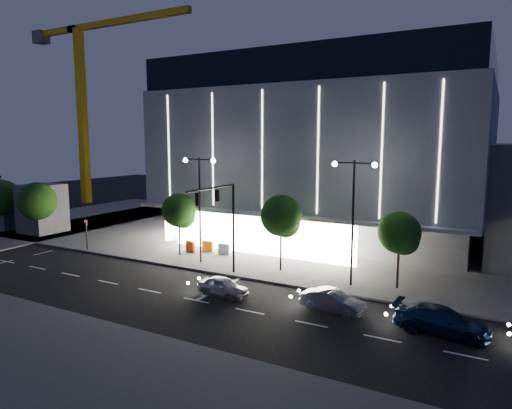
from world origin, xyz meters
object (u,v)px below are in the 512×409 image
Objects in this scene: street_lamp_west at (200,194)px; barrier_d at (224,249)px; tower_crane at (85,76)px; ped_signal_far at (86,231)px; traffic_mast at (223,213)px; car_third at (441,320)px; barrier_a at (190,247)px; barrier_c at (208,246)px; tree_right at (400,235)px; street_lamp_east at (353,204)px; car_lead at (223,286)px; tree_left at (179,212)px; tree_mid at (281,218)px; car_second at (332,301)px.

barrier_d is at bearing 83.22° from street_lamp_west.
ped_signal_far is at bearing -42.20° from tower_crane.
traffic_mast is at bearing -30.47° from tower_crane.
tower_crane reaches higher than car_third.
barrier_c is at bearing 48.49° from barrier_a.
tree_right is at bearing -13.77° from barrier_d.
traffic_mast is 0.79× the size of street_lamp_east.
tower_crane is (-37.92, 22.00, 14.55)m from street_lamp_west.
car_lead is (43.92, -27.86, -19.88)m from tower_crane.
tree_left is at bearing 176.35° from street_lamp_east.
street_lamp_east is 8.18× the size of barrier_d.
barrier_a is (-6.88, 5.05, -4.38)m from traffic_mast.
traffic_mast is 9.59m from barrier_a.
tree_right is at bearing -0.00° from tree_mid.
tower_crane is 45.49m from barrier_c.
barrier_d is (-3.63, 5.73, -4.38)m from traffic_mast.
car_second is (9.39, -2.37, -4.38)m from traffic_mast.
barrier_a is (9.12, 3.89, -1.24)m from ped_signal_far.
car_third is at bearing -9.49° from traffic_mast.
car_lead is at bearing -58.00° from traffic_mast.
street_lamp_east is 57.35m from tower_crane.
tower_crane reaches higher than tree_right.
tree_mid reaches higher than ped_signal_far.
car_second is at bearing -38.20° from barrier_d.
tree_right reaches higher than ped_signal_far.
car_second is at bearing -113.57° from tree_right.
tree_mid is 14.51m from car_third.
tree_left is 5.20× the size of barrier_c.
barrier_a is (-9.90, 1.37, -3.68)m from tree_mid.
barrier_c is at bearing 167.42° from street_lamp_east.
barrier_c is (1.33, 0.86, 0.00)m from barrier_a.
barrier_a is at bearing 52.75° from car_lead.
car_lead is 3.36× the size of barrier_a.
tower_crane reaches higher than traffic_mast.
tree_left reaches higher than ped_signal_far.
ped_signal_far is 9.99m from barrier_a.
tower_crane is at bearing 63.26° from car_lead.
barrier_a is (0.10, 1.37, -3.38)m from tree_left.
car_second is at bearing -20.30° from tree_left.
tower_crane is at bearing 68.78° from car_second.
barrier_d is (38.28, -18.94, -19.86)m from tower_crane.
street_lamp_west is 6.49m from barrier_a.
tree_mid is at bearing 0.00° from tree_left.
car_second is at bearing -43.57° from tree_mid.
car_second is 15.33m from barrier_d.
street_lamp_west reaches higher than traffic_mast.
traffic_mast is at bearing -27.84° from tree_left.
car_second is at bearing -8.91° from barrier_a.
tower_crane reaches higher than barrier_d.
car_third is (15.60, -2.61, -4.30)m from traffic_mast.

